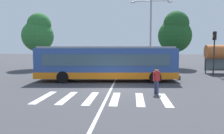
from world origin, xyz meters
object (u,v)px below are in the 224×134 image
Objects in this scene: parked_car_silver at (100,62)px; parked_car_teal at (138,63)px; city_transit_bus at (107,63)px; parked_car_charcoal at (119,63)px; twin_arm_street_lamp at (151,28)px; traffic_light_far_corner at (214,46)px; background_tree_left at (38,33)px; background_tree_right at (175,32)px; pedestrian_crossing_street at (157,79)px.

parked_car_silver is 1.00× the size of parked_car_teal.
parked_car_teal is (3.09, 12.68, -0.82)m from city_transit_bus.
parked_car_teal is (2.76, 0.05, 0.00)m from parked_car_charcoal.
twin_arm_street_lamp is (6.72, -5.43, 4.51)m from parked_car_silver.
city_transit_bus is at bearing -79.47° from parked_car_silver.
twin_arm_street_lamp is at bearing 58.23° from city_transit_bus.
twin_arm_street_lamp is (-6.49, 2.10, 2.16)m from traffic_light_far_corner.
background_tree_left is (-10.97, -2.26, 4.21)m from parked_car_charcoal.
background_tree_left is (-21.53, 5.39, 1.86)m from traffic_light_far_corner.
city_transit_bus is 16.19m from background_tree_right.
twin_arm_street_lamp is at bearing -38.96° from parked_car_silver.
city_transit_bus reaches higher than pedestrian_crossing_street.
pedestrian_crossing_street is at bearing -46.89° from background_tree_left.
background_tree_left is at bearing -170.48° from parked_car_teal.
traffic_light_far_corner reaches higher than parked_car_teal.
background_tree_right is at bearing 7.69° from parked_car_teal.
parked_car_silver is 5.42m from parked_car_teal.
pedestrian_crossing_street is 21.53m from background_tree_left.
parked_car_teal is at bearing 103.09° from twin_arm_street_lamp.
twin_arm_street_lamp is (4.39, 7.09, 3.69)m from city_transit_bus.
parked_car_silver is 11.60m from background_tree_right.
parked_car_charcoal is 8.22m from twin_arm_street_lamp.
pedestrian_crossing_street is 0.22× the size of background_tree_left.
parked_car_silver is at bearing 141.04° from twin_arm_street_lamp.
pedestrian_crossing_street is 18.63m from parked_car_silver.
twin_arm_street_lamp is 7.47m from background_tree_right.
traffic_light_far_corner reaches higher than parked_car_silver.
traffic_light_far_corner reaches higher than pedestrian_crossing_street.
city_transit_bus is 9.12m from twin_arm_street_lamp.
traffic_light_far_corner reaches higher than parked_car_charcoal.
twin_arm_street_lamp is 1.10× the size of background_tree_left.
background_tree_left reaches higher than parked_car_teal.
parked_car_charcoal is at bearing 2.34° from parked_car_silver.
parked_car_silver is 0.54× the size of twin_arm_street_lamp.
twin_arm_street_lamp reaches higher than parked_car_teal.
parked_car_teal is at bearing 0.97° from parked_car_charcoal.
parked_car_teal is 14.55m from background_tree_left.
pedestrian_crossing_street reaches higher than parked_car_charcoal.
traffic_light_far_corner is 8.99m from background_tree_right.
city_transit_bus reaches higher than parked_car_silver.
city_transit_bus is at bearing -155.38° from traffic_light_far_corner.
twin_arm_street_lamp is at bearing 162.07° from traffic_light_far_corner.
pedestrian_crossing_street is (3.81, -5.07, -0.62)m from city_transit_bus.
parked_car_charcoal is 1.01× the size of parked_car_teal.
background_tree_right reaches higher than parked_car_charcoal.
background_tree_right reaches higher than background_tree_left.
parked_car_silver is 0.99× the size of parked_car_charcoal.
pedestrian_crossing_street is at bearing -70.76° from parked_car_silver.
twin_arm_street_lamp is at bearing -76.91° from parked_car_teal.
parked_car_teal is at bearing -172.31° from background_tree_right.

